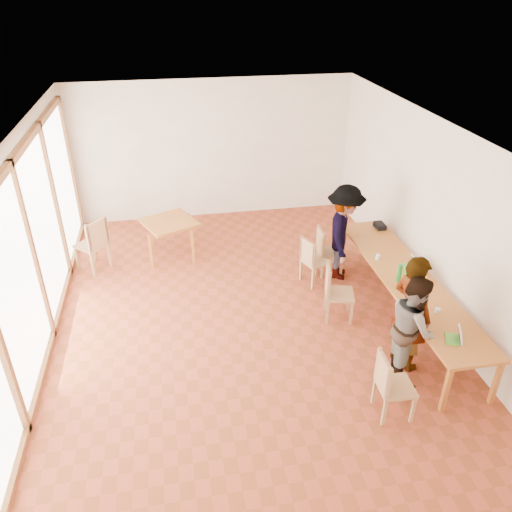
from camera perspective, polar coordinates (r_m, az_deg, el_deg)
The scene contains 25 objects.
ground at distance 8.15m, azimuth -1.46°, elevation -6.81°, with size 8.00×8.00×0.00m, color #A44127.
wall_back at distance 11.04m, azimuth -4.90°, elevation 11.95°, with size 6.00×0.10×3.00m, color white.
wall_front at distance 4.27m, azimuth 7.40°, elevation -22.17°, with size 6.00×0.10×3.00m, color white.
wall_right at distance 8.30m, azimuth 19.37°, elevation 4.17°, with size 0.10×8.00×3.00m, color white.
window_wall at distance 7.56m, azimuth -24.37°, elevation 0.56°, with size 0.10×8.00×3.00m, color white.
ceiling at distance 6.80m, azimuth -1.79°, elevation 14.11°, with size 6.00×8.00×0.04m, color white.
communal_table at distance 8.06m, azimuth 16.91°, elevation -2.67°, with size 0.80×4.00×0.75m.
side_table at distance 9.62m, azimuth -9.84°, elevation 3.50°, with size 0.90×0.90×0.75m.
chair_near at distance 6.41m, azimuth 14.99°, elevation -13.53°, with size 0.45×0.45×0.49m.
chair_mid at distance 7.88m, azimuth 8.87°, elevation -3.53°, with size 0.53×0.53×0.50m.
chair_far at distance 8.72m, azimuth 6.38°, elevation -0.07°, with size 0.53×0.53×0.47m.
chair_empty at distance 9.06m, azimuth 7.90°, elevation 1.07°, with size 0.42×0.42×0.48m.
chair_spare at distance 9.49m, azimuth -17.97°, elevation 1.80°, with size 0.68×0.68×0.55m.
person_near at distance 7.06m, azimuth 17.27°, elevation -6.20°, with size 0.63×0.41×1.73m, color gray.
person_mid at distance 6.95m, azimuth 17.46°, elevation -7.79°, with size 0.75×0.59×1.55m, color gray.
person_far at distance 8.87m, azimuth 9.99°, elevation 2.63°, with size 1.13×0.65×1.75m, color gray.
laptop_near at distance 6.92m, azimuth 21.91°, elevation -8.57°, with size 0.27×0.29×0.20m.
laptop_mid at distance 8.07m, azimuth 17.65°, elevation -1.84°, with size 0.29×0.31×0.23m.
laptop_far at distance 8.29m, azimuth 17.31°, elevation -0.97°, with size 0.23×0.26×0.20m.
yellow_mug at distance 7.95m, azimuth 18.43°, elevation -2.57°, with size 0.14×0.14×0.11m, color yellow.
green_bottle at distance 7.84m, azimuth 16.06°, elevation -1.91°, with size 0.07×0.07×0.28m, color #18802A.
clear_glass at distance 8.39m, azimuth 13.74°, elevation -0.12°, with size 0.07×0.07×0.09m, color silver.
condiment_cup at distance 7.37m, azimuth 20.02°, elevation -5.87°, with size 0.08×0.08×0.06m, color white.
pink_phone at distance 7.17m, azimuth 18.35°, elevation -6.84°, with size 0.05×0.10×0.01m, color #C42C61.
black_pouch at distance 9.45m, azimuth 13.97°, elevation 3.38°, with size 0.16×0.26×0.09m, color black.
Camera 1 is at (-0.97, -6.48, 4.84)m, focal length 35.00 mm.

